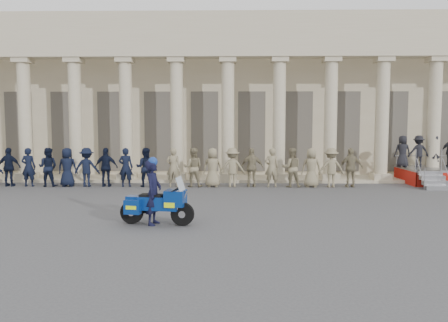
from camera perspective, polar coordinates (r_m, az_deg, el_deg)
ground at (r=14.63m, az=-4.93°, el=-6.84°), size 90.00×90.00×0.00m
building at (r=29.07m, az=-1.96°, el=7.92°), size 40.00×12.50×9.00m
officer_rank at (r=21.22m, az=-13.51°, el=-0.80°), size 22.89×0.70×1.85m
reviewing_stand at (r=24.37m, az=26.59°, el=0.46°), size 4.78×3.83×2.39m
motorcycle at (r=13.02m, az=-8.69°, el=-5.54°), size 2.24×1.02×1.44m
rider at (r=13.00m, az=-9.23°, el=-3.93°), size 0.56×0.76×2.01m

